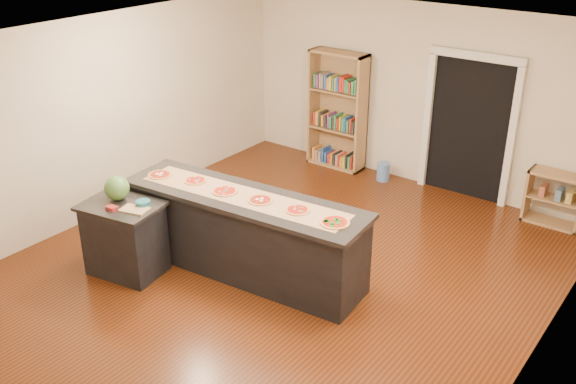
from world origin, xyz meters
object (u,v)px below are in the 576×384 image
Objects in this scene: low_shelf at (555,199)px; kitchen_island at (244,234)px; bookshelf at (337,111)px; watermelon at (117,188)px; side_counter at (125,238)px; waste_bin at (383,172)px.

kitchen_island is at bearing -126.84° from low_shelf.
bookshelf reaches higher than watermelon.
watermelon reaches higher than low_shelf.
kitchen_island is 10.43× the size of watermelon.
kitchen_island reaches higher than side_counter.
side_counter is 3.07× the size of waste_bin.
watermelon is at bearing 141.65° from side_counter.
side_counter reaches higher than waste_bin.
watermelon is (-1.27, -0.80, 0.55)m from kitchen_island.
watermelon is at bearing -132.18° from low_shelf.
low_shelf is at bearing 1.85° from waste_bin.
bookshelf is at bearing 99.89° from kitchen_island.
kitchen_island is 4.04× the size of low_shelf.
watermelon is (-1.28, -4.23, 0.91)m from waste_bin.
waste_bin is (1.16, 4.30, -0.31)m from side_counter.
side_counter is 3.13× the size of watermelon.
waste_bin is at bearing -178.15° from low_shelf.
waste_bin is at bearing -4.50° from bookshelf.
kitchen_island is 3.45m from waste_bin.
watermelon is (-0.13, 0.07, 0.60)m from side_counter.
kitchen_island is 3.66m from bookshelf.
side_counter is at bearing -148.13° from kitchen_island.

